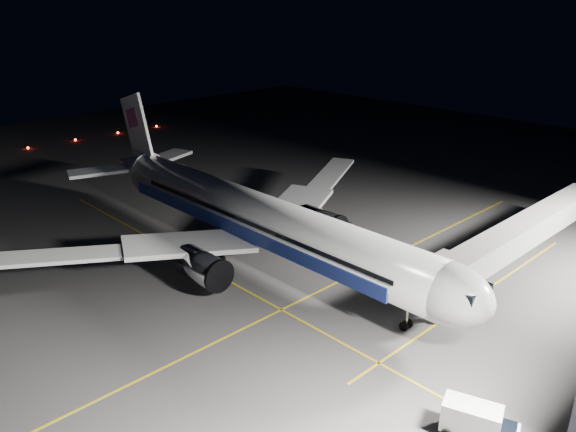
# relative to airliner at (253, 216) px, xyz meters

# --- Properties ---
(ground) EXTENTS (200.00, 200.00, 0.00)m
(ground) POSITION_rel_airliner_xyz_m (1.08, 0.00, -5.16)
(ground) COLOR #4C4C4F
(ground) RESTS_ON ground
(guide_line_main) EXTENTS (0.25, 80.00, 0.01)m
(guide_line_main) POSITION_rel_airliner_xyz_m (11.08, 0.00, -5.16)
(guide_line_main) COLOR gold
(guide_line_main) RESTS_ON ground
(guide_line_cross) EXTENTS (70.00, 0.25, 0.01)m
(guide_line_cross) POSITION_rel_airliner_xyz_m (1.08, -6.00, -5.16)
(guide_line_cross) COLOR gold
(guide_line_cross) RESTS_ON ground
(guide_line_side) EXTENTS (0.25, 40.00, 0.01)m
(guide_line_side) POSITION_rel_airliner_xyz_m (23.08, 10.00, -5.16)
(guide_line_side) COLOR gold
(guide_line_side) RESTS_ON ground
(airliner) EXTENTS (61.48, 54.22, 16.64)m
(airliner) POSITION_rel_airliner_xyz_m (0.00, 0.00, 0.00)
(airliner) COLOR silver
(airliner) RESTS_ON ground
(jet_bridge) EXTENTS (3.60, 34.40, 6.30)m
(jet_bridge) POSITION_rel_airliner_xyz_m (23.08, 18.06, -0.58)
(jet_bridge) COLOR #B2B2B7
(jet_bridge) RESTS_ON ground
(taxiway_lights) EXTENTS (0.44, 60.44, 0.44)m
(taxiway_lights) POSITION_rel_airliner_xyz_m (-70.92, 0.00, -4.94)
(taxiway_lights) COLOR #FF140A
(taxiway_lights) RESTS_ON ground
(service_truck) EXTENTS (5.46, 3.64, 2.61)m
(service_truck) POSITION_rel_airliner_xyz_m (33.07, -7.96, -3.77)
(service_truck) COLOR silver
(service_truck) RESTS_ON ground
(baggage_tug) EXTENTS (3.05, 2.70, 1.87)m
(baggage_tug) POSITION_rel_airliner_xyz_m (3.44, 12.58, -4.30)
(baggage_tug) COLOR black
(baggage_tug) RESTS_ON ground
(safety_cone_a) EXTENTS (0.39, 0.39, 0.58)m
(safety_cone_a) POSITION_rel_airliner_xyz_m (-3.15, 8.28, -4.87)
(safety_cone_a) COLOR #DD5909
(safety_cone_a) RESTS_ON ground
(safety_cone_b) EXTENTS (0.42, 0.42, 0.62)m
(safety_cone_b) POSITION_rel_airliner_xyz_m (5.94, 6.98, -4.85)
(safety_cone_b) COLOR #DD5909
(safety_cone_b) RESTS_ON ground
(safety_cone_c) EXTENTS (0.37, 0.37, 0.55)m
(safety_cone_c) POSITION_rel_airliner_xyz_m (0.16, 14.00, -4.89)
(safety_cone_c) COLOR #DD5909
(safety_cone_c) RESTS_ON ground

